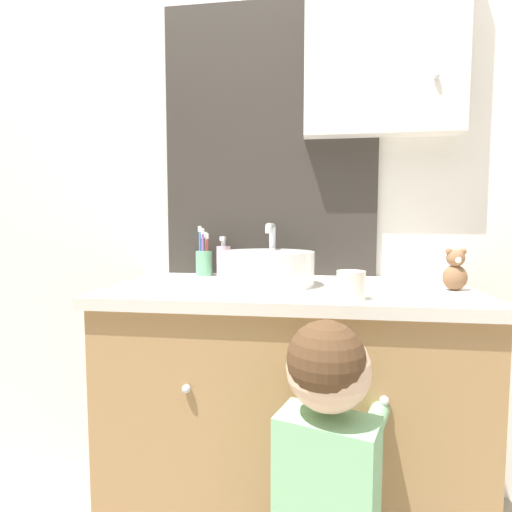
# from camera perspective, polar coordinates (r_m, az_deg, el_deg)

# --- Properties ---
(wall_back) EXTENTS (3.20, 0.18, 2.50)m
(wall_back) POSITION_cam_1_polar(r_m,az_deg,el_deg) (1.63, 6.16, 12.59)
(wall_back) COLOR silver
(wall_back) RESTS_ON ground_plane
(vanity_counter) EXTENTS (1.15, 0.60, 0.86)m
(vanity_counter) POSITION_cam_1_polar(r_m,az_deg,el_deg) (1.44, 4.59, -21.38)
(vanity_counter) COLOR #A37A4C
(vanity_counter) RESTS_ON ground_plane
(sink_basin) EXTENTS (0.31, 0.36, 0.20)m
(sink_basin) POSITION_cam_1_polar(r_m,az_deg,el_deg) (1.32, 1.66, -1.61)
(sink_basin) COLOR white
(sink_basin) RESTS_ON vanity_counter
(toothbrush_holder) EXTENTS (0.06, 0.06, 0.19)m
(toothbrush_holder) POSITION_cam_1_polar(r_m,az_deg,el_deg) (1.57, -7.44, -0.73)
(toothbrush_holder) COLOR #66B27F
(toothbrush_holder) RESTS_ON vanity_counter
(soap_dispenser) EXTENTS (0.05, 0.05, 0.15)m
(soap_dispenser) POSITION_cam_1_polar(r_m,az_deg,el_deg) (1.52, -4.67, -0.67)
(soap_dispenser) COLOR #CCA3BC
(soap_dispenser) RESTS_ON vanity_counter
(child_figure) EXTENTS (0.31, 0.39, 0.87)m
(child_figure) POSITION_cam_1_polar(r_m,az_deg,el_deg) (0.99, 10.20, -28.06)
(child_figure) COLOR slate
(child_figure) RESTS_ON ground_plane
(teddy_bear) EXTENTS (0.07, 0.06, 0.13)m
(teddy_bear) POSITION_cam_1_polar(r_m,az_deg,el_deg) (1.35, 26.57, -1.87)
(teddy_bear) COLOR brown
(teddy_bear) RESTS_ON vanity_counter
(drinking_cup) EXTENTS (0.08, 0.08, 0.08)m
(drinking_cup) POSITION_cam_1_polar(r_m,az_deg,el_deg) (1.10, 13.41, -4.06)
(drinking_cup) COLOR silver
(drinking_cup) RESTS_ON vanity_counter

